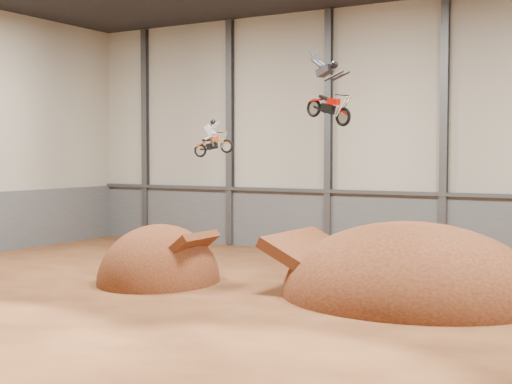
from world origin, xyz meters
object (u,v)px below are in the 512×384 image
Objects in this scene: fmx_rider_b at (327,88)px; landing_ramp at (411,298)px; fmx_rider_a at (214,136)px; takeoff_ramp at (159,282)px.

landing_ramp is at bearing 58.84° from fmx_rider_b.
landing_ramp is 8.90m from fmx_rider_b.
fmx_rider_a is at bearing 175.80° from fmx_rider_b.
fmx_rider_a is 7.64m from fmx_rider_b.
fmx_rider_b reaches higher than fmx_rider_a.
fmx_rider_b is (-2.63, -2.30, 8.18)m from landing_ramp.
fmx_rider_a is at bearing 65.63° from takeoff_ramp.
takeoff_ramp is 7.14m from fmx_rider_a.
landing_ramp is (10.75, 2.17, 0.00)m from takeoff_ramp.
takeoff_ramp is at bearing -168.58° from landing_ramp.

